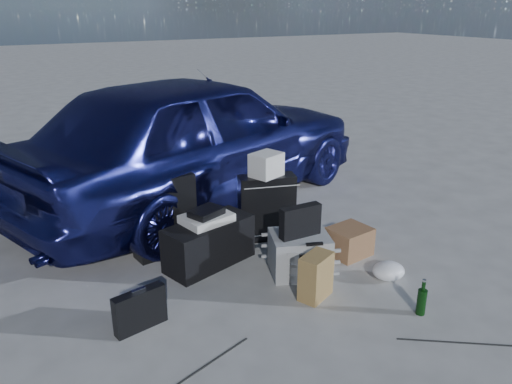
% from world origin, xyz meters
% --- Properties ---
extents(ground, '(60.00, 60.00, 0.00)m').
position_xyz_m(ground, '(0.00, 0.00, 0.00)').
color(ground, '#B3B3AE').
rests_on(ground, ground).
extents(car, '(4.80, 3.21, 1.52)m').
position_xyz_m(car, '(0.09, 2.36, 0.76)').
color(car, navy).
rests_on(car, ground).
extents(pelican_case, '(0.59, 0.54, 0.35)m').
position_xyz_m(pelican_case, '(0.17, 0.37, 0.18)').
color(pelican_case, '#A7AAAD').
rests_on(pelican_case, ground).
extents(laptop_bag, '(0.36, 0.10, 0.27)m').
position_xyz_m(laptop_bag, '(0.16, 0.35, 0.49)').
color(laptop_bag, black).
rests_on(laptop_bag, pelican_case).
extents(briefcase, '(0.39, 0.16, 0.30)m').
position_xyz_m(briefcase, '(-1.26, 0.25, 0.15)').
color(briefcase, black).
rests_on(briefcase, ground).
extents(suitcase_left, '(0.60, 0.28, 0.74)m').
position_xyz_m(suitcase_left, '(-0.71, 1.27, 0.37)').
color(suitcase_left, black).
rests_on(suitcase_left, ground).
extents(suitcase_right, '(0.57, 0.34, 0.65)m').
position_xyz_m(suitcase_right, '(0.27, 1.08, 0.32)').
color(suitcase_right, black).
rests_on(suitcase_right, ground).
extents(white_carton, '(0.34, 0.30, 0.22)m').
position_xyz_m(white_carton, '(0.26, 1.09, 0.76)').
color(white_carton, silver).
rests_on(white_carton, suitcase_right).
extents(duffel_bag, '(0.87, 0.56, 0.40)m').
position_xyz_m(duffel_bag, '(-0.44, 0.88, 0.20)').
color(duffel_bag, black).
rests_on(duffel_bag, ground).
extents(flat_box_white, '(0.46, 0.39, 0.07)m').
position_xyz_m(flat_box_white, '(-0.45, 0.89, 0.44)').
color(flat_box_white, silver).
rests_on(flat_box_white, duffel_bag).
extents(flat_box_black, '(0.33, 0.28, 0.06)m').
position_xyz_m(flat_box_black, '(-0.46, 0.88, 0.50)').
color(flat_box_black, black).
rests_on(flat_box_black, flat_box_white).
extents(kraft_bag, '(0.32, 0.26, 0.37)m').
position_xyz_m(kraft_bag, '(0.06, -0.03, 0.18)').
color(kraft_bag, '#A58348').
rests_on(kraft_bag, ground).
extents(cardboard_box, '(0.39, 0.35, 0.26)m').
position_xyz_m(cardboard_box, '(0.76, 0.41, 0.13)').
color(cardboard_box, olive).
rests_on(cardboard_box, ground).
extents(plastic_bag, '(0.34, 0.31, 0.15)m').
position_xyz_m(plastic_bag, '(0.76, -0.10, 0.08)').
color(plastic_bag, white).
rests_on(plastic_bag, ground).
extents(green_bottle, '(0.09, 0.09, 0.28)m').
position_xyz_m(green_bottle, '(0.62, -0.60, 0.14)').
color(green_bottle, black).
rests_on(green_bottle, ground).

